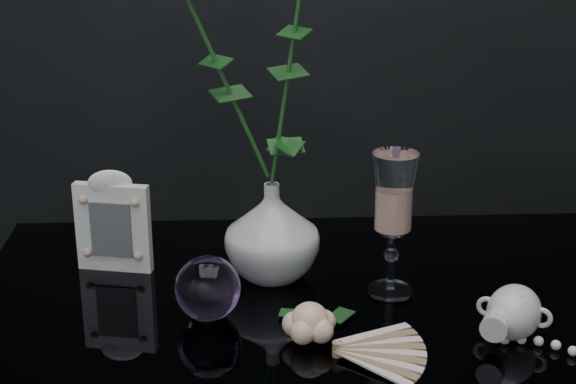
{
  "coord_description": "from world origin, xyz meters",
  "views": [
    {
      "loc": [
        -0.13,
        -1.08,
        1.34
      ],
      "look_at": [
        -0.07,
        0.04,
        0.92
      ],
      "focal_mm": 55.0,
      "sensor_mm": 36.0,
      "label": 1
    }
  ],
  "objects_px": {
    "picture_frame": "(113,220)",
    "loose_rose": "(310,322)",
    "paperweight": "(208,288)",
    "vase": "(272,231)",
    "wine_glass": "(393,225)",
    "pearl_jar": "(514,310)"
  },
  "relations": [
    {
      "from": "picture_frame",
      "to": "loose_rose",
      "type": "relative_size",
      "value": 1.03
    },
    {
      "from": "paperweight",
      "to": "vase",
      "type": "bearing_deg",
      "value": 53.97
    },
    {
      "from": "vase",
      "to": "picture_frame",
      "type": "relative_size",
      "value": 0.92
    },
    {
      "from": "wine_glass",
      "to": "paperweight",
      "type": "height_order",
      "value": "wine_glass"
    },
    {
      "from": "wine_glass",
      "to": "loose_rose",
      "type": "xyz_separation_m",
      "value": [
        -0.13,
        -0.13,
        -0.08
      ]
    },
    {
      "from": "vase",
      "to": "picture_frame",
      "type": "xyz_separation_m",
      "value": [
        -0.24,
        0.04,
        0.01
      ]
    },
    {
      "from": "paperweight",
      "to": "pearl_jar",
      "type": "height_order",
      "value": "paperweight"
    },
    {
      "from": "paperweight",
      "to": "pearl_jar",
      "type": "xyz_separation_m",
      "value": [
        0.4,
        -0.07,
        -0.01
      ]
    },
    {
      "from": "loose_rose",
      "to": "pearl_jar",
      "type": "bearing_deg",
      "value": -23.2
    },
    {
      "from": "pearl_jar",
      "to": "paperweight",
      "type": "bearing_deg",
      "value": -160.86
    },
    {
      "from": "loose_rose",
      "to": "wine_glass",
      "type": "bearing_deg",
      "value": 22.78
    },
    {
      "from": "vase",
      "to": "pearl_jar",
      "type": "height_order",
      "value": "vase"
    },
    {
      "from": "vase",
      "to": "loose_rose",
      "type": "relative_size",
      "value": 0.95
    },
    {
      "from": "picture_frame",
      "to": "pearl_jar",
      "type": "relative_size",
      "value": 0.63
    },
    {
      "from": "vase",
      "to": "loose_rose",
      "type": "height_order",
      "value": "vase"
    },
    {
      "from": "paperweight",
      "to": "loose_rose",
      "type": "bearing_deg",
      "value": -26.9
    },
    {
      "from": "vase",
      "to": "loose_rose",
      "type": "distance_m",
      "value": 0.2
    },
    {
      "from": "wine_glass",
      "to": "pearl_jar",
      "type": "distance_m",
      "value": 0.2
    },
    {
      "from": "loose_rose",
      "to": "pearl_jar",
      "type": "distance_m",
      "value": 0.27
    },
    {
      "from": "picture_frame",
      "to": "pearl_jar",
      "type": "bearing_deg",
      "value": -10.62
    },
    {
      "from": "loose_rose",
      "to": "vase",
      "type": "bearing_deg",
      "value": 78.88
    },
    {
      "from": "vase",
      "to": "pearl_jar",
      "type": "xyz_separation_m",
      "value": [
        0.31,
        -0.19,
        -0.04
      ]
    }
  ]
}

